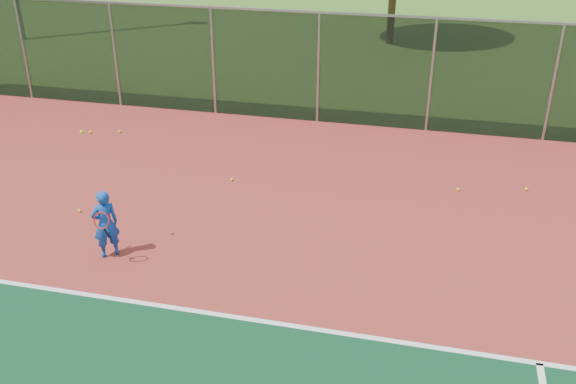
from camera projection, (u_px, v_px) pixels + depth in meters
The scene contains 8 objects.
fence_back at pixel (431, 75), 16.67m from camera, with size 30.00×0.06×3.03m.
tennis_player at pixel (105, 224), 11.42m from camera, with size 0.59×0.69×2.38m.
practice_ball_0 at pixel (458, 189), 14.05m from camera, with size 0.07×0.07×0.07m, color #CCDB19.
practice_ball_1 at pixel (232, 179), 14.50m from camera, with size 0.07×0.07×0.07m, color #CCDB19.
practice_ball_3 at pixel (120, 131), 17.19m from camera, with size 0.07×0.07×0.07m, color #CCDB19.
practice_ball_4 at pixel (526, 189), 14.07m from camera, with size 0.07×0.07×0.07m, color #CCDB19.
practice_ball_6 at pixel (90, 132), 17.14m from camera, with size 0.07×0.07×0.07m, color #CCDB19.
practice_ball_7 at pixel (79, 211), 13.17m from camera, with size 0.07×0.07×0.07m, color #CCDB19.
Camera 1 is at (0.16, -4.70, 6.30)m, focal length 40.00 mm.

